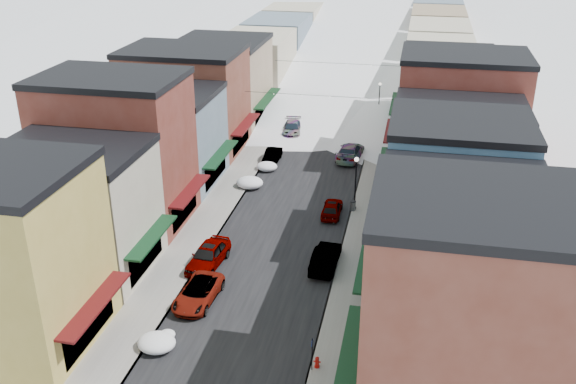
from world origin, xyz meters
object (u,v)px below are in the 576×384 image
at_px(fire_hydrant, 317,362).
at_px(streetlamp_near, 356,176).
at_px(car_silver_sedan, 208,255).
at_px(trash_can, 353,205).
at_px(car_green_sedan, 326,258).
at_px(car_white_suv, 198,293).
at_px(car_dark_hatch, 272,156).

bearing_deg(fire_hydrant, streetlamp_near, 90.43).
bearing_deg(fire_hydrant, car_silver_sedan, 134.67).
relative_size(fire_hydrant, trash_can, 0.82).
height_order(car_silver_sedan, streetlamp_near, streetlamp_near).
bearing_deg(trash_can, streetlamp_near, 77.83).
height_order(car_silver_sedan, trash_can, car_silver_sedan).
distance_m(car_silver_sedan, trash_can, 14.69).
relative_size(car_silver_sedan, car_green_sedan, 1.06).
bearing_deg(car_green_sedan, fire_hydrant, 98.72).
bearing_deg(car_white_suv, trash_can, 64.47).
height_order(car_silver_sedan, car_green_sedan, car_silver_sedan).
bearing_deg(streetlamp_near, car_silver_sedan, -129.51).
relative_size(fire_hydrant, streetlamp_near, 0.15).
bearing_deg(car_white_suv, car_dark_hatch, 94.96).
bearing_deg(car_white_suv, car_green_sedan, 41.95).
bearing_deg(car_dark_hatch, trash_can, -46.53).
bearing_deg(trash_can, fire_hydrant, -89.31).
bearing_deg(car_dark_hatch, car_white_suv, -88.31).
bearing_deg(fire_hydrant, car_green_sedan, 96.11).
height_order(car_dark_hatch, trash_can, car_dark_hatch).
relative_size(car_green_sedan, trash_can, 5.49).
bearing_deg(trash_can, car_green_sedan, -95.71).
height_order(fire_hydrant, trash_can, trash_can).
xyz_separation_m(car_white_suv, car_green_sedan, (7.73, 6.21, 0.09)).
distance_m(car_green_sedan, streetlamp_near, 10.43).
height_order(car_silver_sedan, fire_hydrant, car_silver_sedan).
distance_m(car_dark_hatch, car_green_sedan, 21.44).
bearing_deg(car_dark_hatch, car_green_sedan, -66.62).
bearing_deg(car_silver_sedan, trash_can, 55.12).
relative_size(car_white_suv, streetlamp_near, 1.04).
distance_m(car_dark_hatch, streetlamp_near, 13.78).
xyz_separation_m(car_green_sedan, trash_can, (0.97, 9.67, -0.19)).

